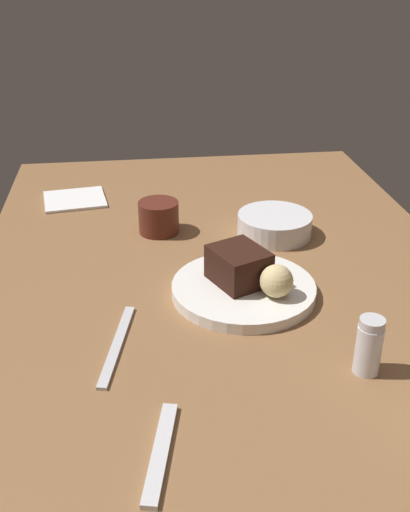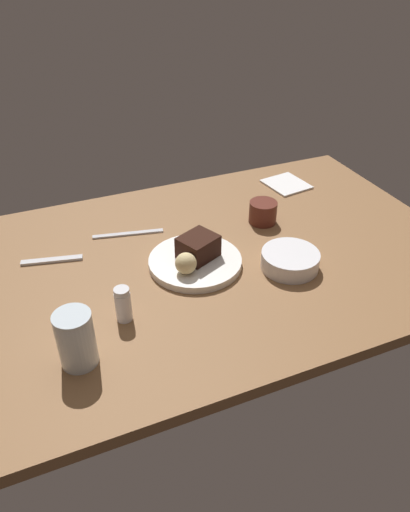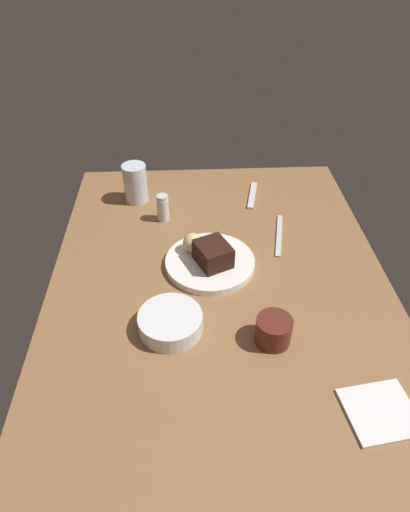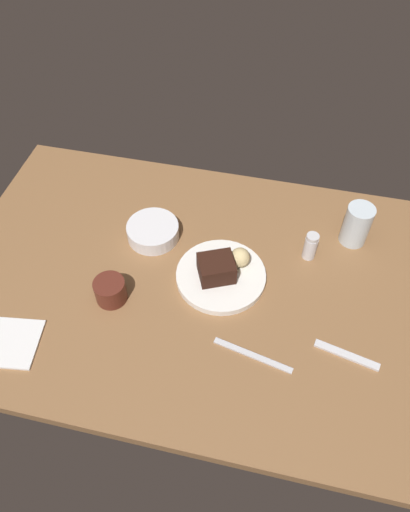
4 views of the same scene
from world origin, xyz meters
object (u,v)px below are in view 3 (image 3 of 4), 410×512
bread_roll (193,243)px  side_bowl (170,322)px  dessert_plate (210,262)px  chocolate_cake_slice (213,254)px  folded_napkin (381,412)px  butter_knife (279,235)px  coffee_cup (273,330)px  water_glass (135,183)px  salt_shaker (163,208)px  dessert_spoon (252,195)px

bread_roll → side_bowl: 25.66cm
dessert_plate → side_bowl: size_ratio=1.63×
chocolate_cake_slice → folded_napkin: size_ratio=0.68×
chocolate_cake_slice → bread_roll: size_ratio=1.70×
butter_knife → folded_napkin: folded_napkin is taller
dessert_plate → coffee_cup: coffee_cup is taller
bread_roll → water_glass: water_glass is taller
salt_shaker → water_glass: bearing=37.4°
water_glass → butter_knife: 46.23cm
bread_roll → chocolate_cake_slice: bearing=-135.9°
dessert_spoon → bread_roll: bearing=158.2°
chocolate_cake_slice → bread_roll: (5.10, 4.94, -0.25)cm
bread_roll → butter_knife: (7.54, -24.28, -4.16)cm
chocolate_cake_slice → bread_roll: 7.10cm
coffee_cup → butter_knife: (36.73, -8.10, -2.84)cm
water_glass → folded_napkin: size_ratio=0.92×
coffee_cup → dessert_spoon: coffee_cup is taller
water_glass → folded_napkin: bearing=-146.5°
salt_shaker → side_bowl: salt_shaker is taller
salt_shaker → side_bowl: (-42.15, -2.48, -1.88)cm
dessert_plate → water_glass: size_ratio=1.94×
dessert_spoon → folded_napkin: 76.94cm
salt_shaker → folded_napkin: (-64.46, -41.54, -3.70)cm
salt_shaker → dessert_spoon: salt_shaker is taller
salt_shaker → side_bowl: bearing=-176.6°
salt_shaker → water_glass: (11.12, 8.51, 1.90)cm
chocolate_cake_slice → butter_knife: bearing=-56.8°
butter_knife → chocolate_cake_slice: bearing=135.2°
dessert_spoon → folded_napkin: size_ratio=1.17×
dessert_spoon → folded_napkin: bearing=-156.9°
chocolate_cake_slice → dessert_spoon: size_ratio=0.58×
bread_roll → water_glass: (28.33, 16.61, 1.50)cm
water_glass → dessert_plate: bearing=-147.2°
dessert_plate → side_bowl: (-20.94, 9.87, 1.20)cm
dessert_plate → bread_roll: bearing=46.8°
bread_roll → side_bowl: (-24.94, 5.62, -2.29)cm
salt_shaker → butter_knife: bearing=-106.6°
dessert_plate → folded_napkin: size_ratio=1.78×
water_glass → coffee_cup: bearing=-150.3°
dessert_plate → salt_shaker: bearing=30.2°
salt_shaker → folded_napkin: salt_shaker is taller
side_bowl → folded_napkin: (-22.32, -39.05, -1.82)cm
bread_roll → butter_knife: 25.76cm
water_glass → side_bowl: water_glass is taller
coffee_cup → folded_napkin: bearing=-136.3°
dessert_plate → coffee_cup: (-25.20, -11.94, 2.17)cm
dessert_plate → chocolate_cake_slice: size_ratio=2.63×
bread_roll → coffee_cup: bearing=-151.0°
chocolate_cake_slice → water_glass: bearing=32.8°
bread_roll → side_bowl: bread_roll is taller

